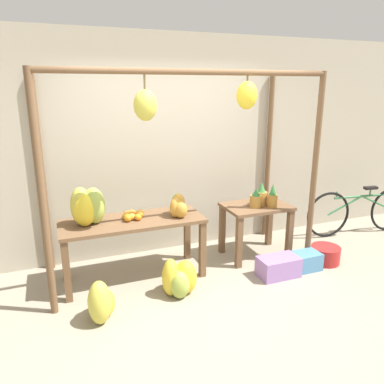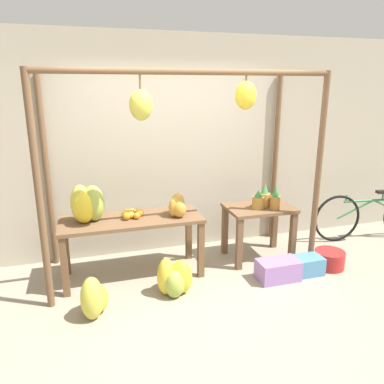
{
  "view_description": "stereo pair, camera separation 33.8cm",
  "coord_description": "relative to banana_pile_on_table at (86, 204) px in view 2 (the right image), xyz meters",
  "views": [
    {
      "loc": [
        -1.42,
        -3.06,
        2.16
      ],
      "look_at": [
        0.11,
        0.87,
        0.96
      ],
      "focal_mm": 35.0,
      "sensor_mm": 36.0,
      "label": 1
    },
    {
      "loc": [
        -1.1,
        -3.16,
        2.16
      ],
      "look_at": [
        0.11,
        0.87,
        0.96
      ],
      "focal_mm": 35.0,
      "sensor_mm": 36.0,
      "label": 2
    }
  ],
  "objects": [
    {
      "name": "parked_bicycle",
      "position": [
        3.94,
        0.09,
        -0.55
      ],
      "size": [
        1.76,
        0.26,
        0.73
      ],
      "color": "black",
      "rests_on": "ground_plane"
    },
    {
      "name": "shop_wall_back",
      "position": [
        1.1,
        0.67,
        0.49
      ],
      "size": [
        8.0,
        0.08,
        2.8
      ],
      "color": "#B2A893",
      "rests_on": "ground_plane"
    },
    {
      "name": "banana_pile_ground_right",
      "position": [
        0.84,
        -0.55,
        -0.74
      ],
      "size": [
        0.46,
        0.41,
        0.42
      ],
      "color": "yellow",
      "rests_on": "ground_plane"
    },
    {
      "name": "pineapple_cluster",
      "position": [
        2.14,
        -0.07,
        -0.1
      ],
      "size": [
        0.33,
        0.26,
        0.3
      ],
      "color": "#A3702D",
      "rests_on": "display_table_side"
    },
    {
      "name": "blue_bucket",
      "position": [
        2.82,
        -0.52,
        -0.81
      ],
      "size": [
        0.36,
        0.36,
        0.21
      ],
      "color": "#AD2323",
      "rests_on": "ground_plane"
    },
    {
      "name": "papaya_pile",
      "position": [
        1.01,
        -0.08,
        -0.08
      ],
      "size": [
        0.25,
        0.33,
        0.25
      ],
      "color": "#93A33D",
      "rests_on": "display_table_main"
    },
    {
      "name": "stall_awning",
      "position": [
        1.1,
        -0.15,
        0.67
      ],
      "size": [
        3.1,
        1.15,
        2.32
      ],
      "color": "brown",
      "rests_on": "ground_plane"
    },
    {
      "name": "display_table_main",
      "position": [
        0.48,
        -0.02,
        -0.31
      ],
      "size": [
        1.6,
        0.61,
        0.71
      ],
      "color": "brown",
      "rests_on": "ground_plane"
    },
    {
      "name": "ground_plane",
      "position": [
        1.1,
        -0.89,
        -0.91
      ],
      "size": [
        20.0,
        20.0,
        0.0
      ],
      "primitive_type": "plane",
      "color": "gray"
    },
    {
      "name": "fruit_crate_white",
      "position": [
        2.06,
        -0.61,
        -0.79
      ],
      "size": [
        0.48,
        0.28,
        0.24
      ],
      "color": "#9970B7",
      "rests_on": "ground_plane"
    },
    {
      "name": "banana_pile_ground_left",
      "position": [
        0.0,
        -0.72,
        -0.73
      ],
      "size": [
        0.33,
        0.42,
        0.44
      ],
      "color": "yellow",
      "rests_on": "ground_plane"
    },
    {
      "name": "orange_pile",
      "position": [
        0.5,
        0.01,
        -0.16
      ],
      "size": [
        0.26,
        0.22,
        0.09
      ],
      "color": "orange",
      "rests_on": "display_table_main"
    },
    {
      "name": "fruit_crate_purple",
      "position": [
        2.43,
        -0.58,
        -0.81
      ],
      "size": [
        0.43,
        0.25,
        0.21
      ],
      "color": "#4C84B2",
      "rests_on": "ground_plane"
    },
    {
      "name": "banana_pile_on_table",
      "position": [
        0.0,
        0.0,
        0.0
      ],
      "size": [
        0.44,
        0.34,
        0.42
      ],
      "color": "#9EB247",
      "rests_on": "display_table_main"
    },
    {
      "name": "display_table_side",
      "position": [
        2.09,
        -0.0,
        -0.38
      ],
      "size": [
        0.83,
        0.57,
        0.7
      ],
      "color": "brown",
      "rests_on": "ground_plane"
    }
  ]
}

